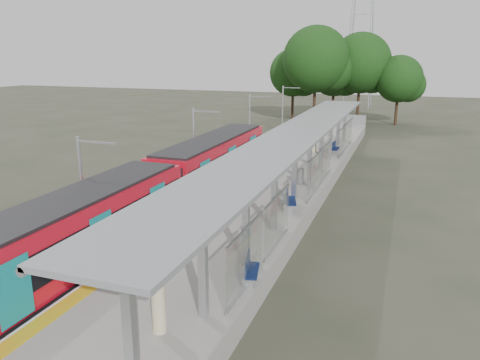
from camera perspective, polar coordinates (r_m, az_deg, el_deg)
name	(u,v)px	position (r m, az deg, el deg)	size (l,w,h in m)	color
trackbed	(224,182)	(33.40, -1.98, -0.21)	(3.00, 70.00, 0.24)	#59544C
platform	(285,182)	(31.96, 5.54, -0.28)	(6.00, 50.00, 1.00)	gray
tactile_strip	(250,172)	(32.52, 1.20, 1.00)	(0.60, 50.00, 0.02)	gold
end_fence	(339,119)	(55.84, 12.01, 7.25)	(6.00, 0.10, 1.20)	#9EA0A5
train	(161,189)	(25.09, -9.60, -1.06)	(2.74, 27.60, 3.62)	black
canopy	(297,139)	(27.16, 7.01, 4.93)	(3.27, 38.00, 3.66)	#9EA0A5
tree_cluster	(336,66)	(63.93, 11.66, 13.41)	(20.13, 11.91, 12.46)	#382316
catenary_masts	(195,144)	(32.55, -5.49, 4.37)	(2.08, 48.16, 5.40)	#9EA0A5
bench_near	(250,268)	(17.11, 1.26, -10.69)	(0.74, 1.47, 0.96)	navy
bench_mid	(289,199)	(24.73, 6.03, -2.31)	(0.92, 1.69, 1.10)	navy
bench_far	(335,148)	(39.11, 11.48, 3.90)	(0.52, 1.51, 1.02)	navy
info_pillar_near	(159,307)	(14.36, -9.88, -15.03)	(0.42, 0.42, 1.85)	beige
info_pillar_far	(314,143)	(39.49, 9.02, 4.52)	(0.42, 0.42, 1.85)	beige
litter_bin	(300,176)	(29.64, 7.32, 0.46)	(0.50, 0.50, 1.02)	#9EA0A5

